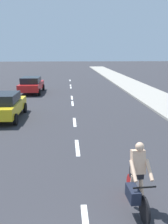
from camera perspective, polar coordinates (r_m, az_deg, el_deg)
name	(u,v)px	position (r m, az deg, el deg)	size (l,w,h in m)	color
ground_plane	(72,96)	(22.34, -2.95, 3.92)	(160.00, 160.00, 0.00)	#2D2D33
sidewalk_strip	(142,91)	(25.47, 13.60, 4.96)	(3.60, 80.00, 0.14)	#9E998E
lane_stripe_2	(77,147)	(10.32, -1.59, -8.41)	(0.16, 1.80, 0.01)	white
lane_stripe_3	(75,122)	(13.91, -2.25, -2.40)	(0.16, 1.80, 0.01)	white
lane_stripe_4	(73,103)	(18.91, -2.74, 2.05)	(0.16, 1.80, 0.01)	white
lane_stripe_5	(72,98)	(21.31, -2.89, 3.43)	(0.16, 1.80, 0.01)	white
lane_stripe_6	(71,87)	(27.58, -3.16, 5.88)	(0.16, 1.80, 0.01)	white
lane_stripe_7	(71,86)	(29.00, -3.20, 6.28)	(0.16, 1.80, 0.01)	white
lane_stripe_8	(70,80)	(34.32, -3.34, 7.50)	(0.16, 1.80, 0.01)	white
cyclist	(137,180)	(6.39, 12.40, -15.55)	(0.64, 1.71, 1.82)	black
parked_car_yellow	(5,105)	(15.21, -18.24, 1.58)	(1.99, 4.22, 1.57)	gold
parked_car_red	(31,84)	(24.19, -12.37, 6.41)	(2.19, 4.58, 1.57)	red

